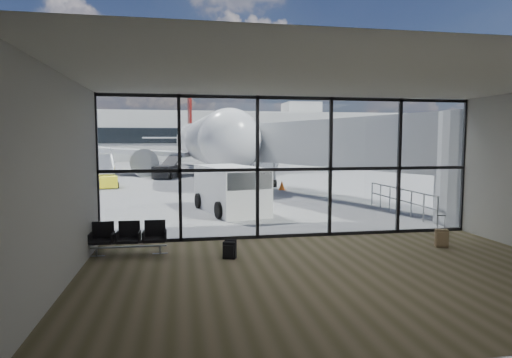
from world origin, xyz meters
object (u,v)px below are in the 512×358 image
object	(u,v)px
airliner	(202,141)
service_van	(231,189)
backpack	(230,250)
belt_loader	(167,171)
suitcase	(442,238)
seating_row	(129,236)
mobile_stairs	(104,179)

from	to	relation	value
airliner	service_van	world-z (taller)	airliner
backpack	service_van	size ratio (longest dim) A/B	0.10
belt_loader	suitcase	bearing A→B (deg)	-53.40
belt_loader	seating_row	bearing A→B (deg)	-72.65
airliner	mobile_stairs	distance (m)	15.32
backpack	mobile_stairs	distance (m)	20.10
seating_row	mobile_stairs	size ratio (longest dim) A/B	0.60
suitcase	mobile_stairs	size ratio (longest dim) A/B	0.28
backpack	mobile_stairs	xyz separation A→B (m)	(-6.35, 19.07, 0.29)
seating_row	service_van	bearing A→B (deg)	61.89
suitcase	service_van	size ratio (longest dim) A/B	0.19
seating_row	backpack	bearing A→B (deg)	-18.78
seating_row	suitcase	xyz separation A→B (m)	(8.88, -0.84, -0.22)
airliner	suitcase	bearing A→B (deg)	-83.36
backpack	airliner	size ratio (longest dim) A/B	0.01
seating_row	airliner	size ratio (longest dim) A/B	0.05
belt_loader	mobile_stairs	bearing A→B (deg)	-103.09
belt_loader	mobile_stairs	distance (m)	7.69
airliner	service_van	xyz separation A→B (m)	(-0.01, -24.84, -2.08)
seating_row	service_van	xyz separation A→B (m)	(3.59, 6.53, 0.52)
seating_row	suitcase	distance (m)	8.92
backpack	mobile_stairs	world-z (taller)	mobile_stairs
seating_row	service_van	world-z (taller)	service_van
seating_row	suitcase	bearing A→B (deg)	-4.68
backpack	belt_loader	distance (m)	25.77
seating_row	belt_loader	xyz separation A→B (m)	(0.29, 24.72, 0.12)
backpack	suitcase	size ratio (longest dim) A/B	0.53
seating_row	airliner	world-z (taller)	airliner
seating_row	service_van	distance (m)	7.47
airliner	mobile_stairs	bearing A→B (deg)	-121.50
service_van	belt_loader	distance (m)	18.49
backpack	service_van	xyz separation A→B (m)	(0.93, 7.47, 0.78)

